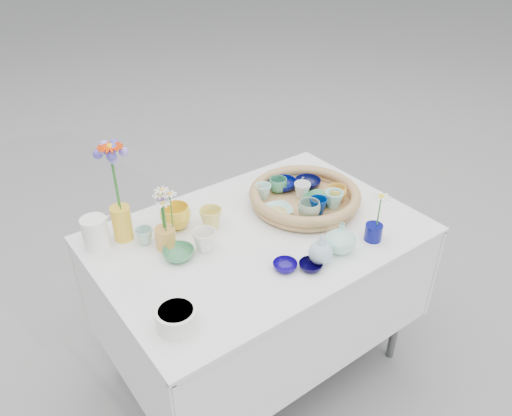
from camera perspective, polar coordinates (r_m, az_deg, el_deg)
ground at (r=2.49m, az=0.29°, el=-17.30°), size 80.00×80.00×0.00m
display_table at (r=2.49m, az=0.29°, el=-17.30°), size 1.26×0.86×0.77m
wicker_tray at (r=2.13m, az=5.57°, el=1.25°), size 0.47×0.47×0.08m
tray_ceramic_0 at (r=2.22m, az=3.05°, el=2.68°), size 0.16×0.16×0.04m
tray_ceramic_1 at (r=2.24m, az=5.92°, el=2.83°), size 0.15×0.15×0.04m
tray_ceramic_2 at (r=2.15m, az=9.19°, el=1.62°), size 0.10×0.10×0.07m
tray_ceramic_3 at (r=2.13m, az=7.14°, el=0.96°), size 0.13×0.13×0.03m
tray_ceramic_4 at (r=2.02m, az=6.08°, el=-0.18°), size 0.12×0.12×0.07m
tray_ceramic_5 at (r=2.05m, az=2.50°, el=-0.32°), size 0.14×0.14×0.03m
tray_ceramic_6 at (r=2.14m, az=0.83°, el=1.91°), size 0.09×0.09×0.07m
tray_ceramic_7 at (r=2.16m, az=5.30°, el=2.05°), size 0.09×0.09×0.07m
tray_ceramic_8 at (r=2.30m, az=4.58°, el=3.58°), size 0.11×0.11×0.02m
tray_ceramic_9 at (r=2.05m, az=7.11°, el=0.25°), size 0.09×0.09×0.07m
tray_ceramic_10 at (r=2.03m, az=2.41°, el=-0.73°), size 0.10×0.10×0.03m
tray_ceramic_11 at (r=2.10m, az=8.87°, el=0.96°), size 0.10×0.10×0.07m
tray_ceramic_12 at (r=2.19m, az=2.55°, el=2.63°), size 0.08×0.08×0.06m
loose_ceramic_0 at (r=2.00m, az=-9.16°, el=-1.01°), size 0.15×0.15×0.09m
loose_ceramic_1 at (r=1.99m, az=-5.17°, el=-1.18°), size 0.12×0.12×0.08m
loose_ceramic_2 at (r=1.86m, az=-8.84°, el=-5.18°), size 0.12×0.12×0.04m
loose_ceramic_3 at (r=1.87m, az=-5.90°, el=-3.72°), size 0.11×0.11×0.08m
loose_ceramic_4 at (r=1.79m, az=3.34°, el=-6.62°), size 0.09×0.09×0.03m
loose_ceramic_5 at (r=1.94m, az=-12.62°, el=-3.15°), size 0.07×0.07×0.06m
loose_ceramic_6 at (r=1.80m, az=6.27°, el=-6.59°), size 0.11×0.11×0.03m
fluted_bowl at (r=1.58m, az=-9.07°, el=-12.33°), size 0.14×0.14×0.07m
bud_vase_paleblue at (r=1.80m, az=7.43°, el=-4.49°), size 0.09×0.09×0.14m
bud_vase_seafoam at (r=1.87m, az=9.65°, el=-3.32°), size 0.13×0.13×0.12m
bud_vase_cobalt at (r=1.97m, az=13.27°, el=-2.72°), size 0.09×0.09×0.07m
single_daisy at (r=1.92m, az=13.89°, el=-0.33°), size 0.08×0.08×0.14m
tall_vase_yellow at (r=1.97m, az=-15.06°, el=-1.67°), size 0.09×0.09×0.14m
gerbera at (r=1.86m, az=-15.74°, el=3.20°), size 0.14×0.14×0.27m
hydrangea at (r=1.89m, az=-15.86°, el=3.10°), size 0.10×0.10×0.31m
white_pitcher at (r=1.95m, az=-17.89°, el=-2.76°), size 0.14×0.11×0.13m
daisy_cup at (r=1.90m, az=-10.28°, el=-3.39°), size 0.09×0.09×0.08m
daisy_posy at (r=1.84m, az=-10.45°, el=-0.09°), size 0.10×0.10×0.16m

